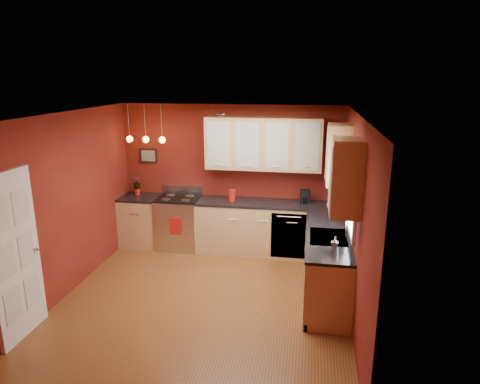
% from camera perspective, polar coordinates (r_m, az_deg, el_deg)
% --- Properties ---
extents(floor, '(4.20, 4.20, 0.00)m').
position_cam_1_polar(floor, '(6.32, -4.74, -13.98)').
color(floor, brown).
rests_on(floor, ground).
extents(ceiling, '(4.00, 4.20, 0.02)m').
position_cam_1_polar(ceiling, '(5.54, -5.33, 10.19)').
color(ceiling, white).
rests_on(ceiling, wall_back).
extents(wall_back, '(4.00, 0.02, 2.60)m').
position_cam_1_polar(wall_back, '(7.78, -1.20, 2.02)').
color(wall_back, maroon).
rests_on(wall_back, floor).
extents(wall_front, '(4.00, 0.02, 2.60)m').
position_cam_1_polar(wall_front, '(3.95, -12.70, -11.98)').
color(wall_front, maroon).
rests_on(wall_front, floor).
extents(wall_left, '(0.02, 4.20, 2.60)m').
position_cam_1_polar(wall_left, '(6.58, -22.16, -1.63)').
color(wall_left, maroon).
rests_on(wall_left, floor).
extents(wall_right, '(0.02, 4.20, 2.60)m').
position_cam_1_polar(wall_right, '(5.66, 15.04, -3.65)').
color(wall_right, maroon).
rests_on(wall_right, floor).
extents(base_cabinets_back_left, '(0.70, 0.60, 0.90)m').
position_cam_1_polar(base_cabinets_back_left, '(8.20, -13.00, -3.87)').
color(base_cabinets_back_left, tan).
rests_on(base_cabinets_back_left, floor).
extents(base_cabinets_back_right, '(2.54, 0.60, 0.90)m').
position_cam_1_polar(base_cabinets_back_right, '(7.64, 3.83, -4.93)').
color(base_cabinets_back_right, tan).
rests_on(base_cabinets_back_right, floor).
extents(base_cabinets_right, '(0.60, 2.10, 0.90)m').
position_cam_1_polar(base_cabinets_right, '(6.37, 11.43, -9.49)').
color(base_cabinets_right, tan).
rests_on(base_cabinets_right, floor).
extents(counter_back_left, '(0.70, 0.62, 0.04)m').
position_cam_1_polar(counter_back_left, '(8.06, -13.20, -0.71)').
color(counter_back_left, black).
rests_on(counter_back_left, base_cabinets_back_left).
extents(counter_back_right, '(2.54, 0.62, 0.04)m').
position_cam_1_polar(counter_back_right, '(7.49, 3.89, -1.55)').
color(counter_back_right, black).
rests_on(counter_back_right, base_cabinets_back_right).
extents(counter_right, '(0.62, 2.10, 0.04)m').
position_cam_1_polar(counter_right, '(6.19, 11.65, -5.53)').
color(counter_right, black).
rests_on(counter_right, base_cabinets_right).
extents(gas_range, '(0.76, 0.64, 1.11)m').
position_cam_1_polar(gas_range, '(7.95, -8.12, -4.00)').
color(gas_range, silver).
rests_on(gas_range, floor).
extents(dishwasher_front, '(0.60, 0.02, 0.80)m').
position_cam_1_polar(dishwasher_front, '(7.34, 6.49, -5.84)').
color(dishwasher_front, silver).
rests_on(dishwasher_front, base_cabinets_back_right).
extents(sink, '(0.50, 0.70, 0.33)m').
position_cam_1_polar(sink, '(6.05, 11.72, -6.07)').
color(sink, '#98989E').
rests_on(sink, counter_right).
extents(window, '(0.06, 1.02, 1.22)m').
position_cam_1_polar(window, '(5.84, 14.80, 0.92)').
color(window, white).
rests_on(window, wall_right).
extents(door_left_wall, '(0.12, 0.82, 2.05)m').
position_cam_1_polar(door_left_wall, '(5.72, -27.82, -7.69)').
color(door_left_wall, white).
rests_on(door_left_wall, floor).
extents(upper_cabinets_back, '(2.00, 0.35, 0.90)m').
position_cam_1_polar(upper_cabinets_back, '(7.39, 3.12, 6.44)').
color(upper_cabinets_back, tan).
rests_on(upper_cabinets_back, wall_back).
extents(upper_cabinets_right, '(0.35, 1.95, 0.90)m').
position_cam_1_polar(upper_cabinets_right, '(5.79, 13.48, 3.56)').
color(upper_cabinets_right, tan).
rests_on(upper_cabinets_right, wall_right).
extents(wall_picture, '(0.32, 0.03, 0.26)m').
position_cam_1_polar(wall_picture, '(8.11, -12.11, 4.76)').
color(wall_picture, black).
rests_on(wall_picture, wall_back).
extents(pendant_lights, '(0.71, 0.11, 0.66)m').
position_cam_1_polar(pendant_lights, '(7.71, -12.45, 6.91)').
color(pendant_lights, '#98989E').
rests_on(pendant_lights, ceiling).
extents(red_canister, '(0.13, 0.13, 0.20)m').
position_cam_1_polar(red_canister, '(7.53, -1.08, -0.47)').
color(red_canister, '#AF1A12').
rests_on(red_canister, counter_back_right).
extents(red_vase, '(0.09, 0.09, 0.14)m').
position_cam_1_polar(red_vase, '(8.16, -13.53, 0.12)').
color(red_vase, '#AF1A12').
rests_on(red_vase, counter_back_left).
extents(flowers, '(0.16, 0.16, 0.23)m').
position_cam_1_polar(flowers, '(8.12, -13.60, 1.24)').
color(flowers, '#AF1A12').
rests_on(flowers, red_vase).
extents(coffee_maker, '(0.18, 0.18, 0.23)m').
position_cam_1_polar(coffee_maker, '(7.51, 8.67, -0.62)').
color(coffee_maker, black).
rests_on(coffee_maker, counter_back_right).
extents(soap_pump, '(0.10, 0.10, 0.19)m').
position_cam_1_polar(soap_pump, '(5.55, 12.54, -6.79)').
color(soap_pump, silver).
rests_on(soap_pump, counter_right).
extents(dish_towel, '(0.22, 0.02, 0.31)m').
position_cam_1_polar(dish_towel, '(7.62, -8.60, -4.55)').
color(dish_towel, '#AF1A12').
rests_on(dish_towel, gas_range).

